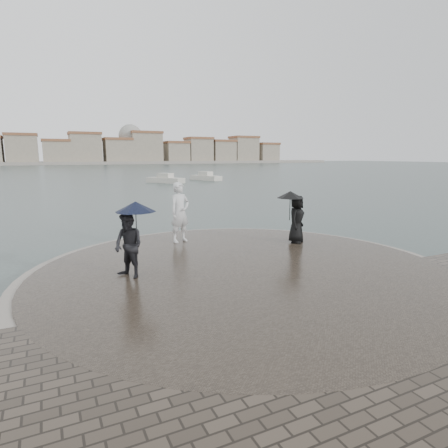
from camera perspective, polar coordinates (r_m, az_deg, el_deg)
ground at (r=8.49m, az=14.61°, el=-15.06°), size 400.00×400.00×0.00m
kerb_ring at (r=11.13m, az=2.91°, el=-7.64°), size 12.50×12.50×0.32m
quay_tip at (r=11.12m, az=2.91°, el=-7.54°), size 11.90×11.90×0.36m
statue at (r=14.22m, az=-6.73°, el=1.79°), size 0.95×0.76×2.27m
visitor_left at (r=10.28m, az=-14.08°, el=-1.75°), size 1.30×1.18×2.04m
visitor_right at (r=14.24m, az=10.79°, el=1.59°), size 1.28×1.10×1.95m
far_skyline at (r=166.52m, az=-26.39°, el=10.01°), size 260.00×20.00×37.00m
boats at (r=48.78m, az=-15.34°, el=6.23°), size 35.47×13.99×1.50m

